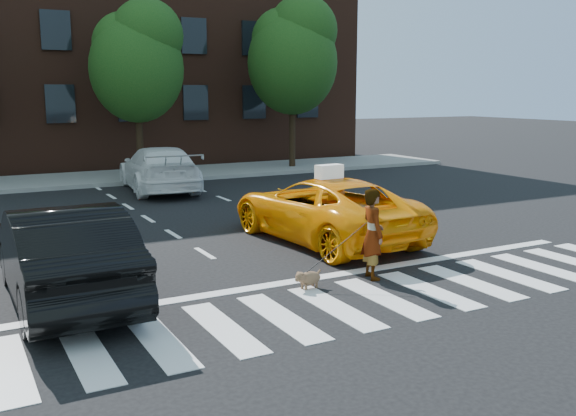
{
  "coord_description": "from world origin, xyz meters",
  "views": [
    {
      "loc": [
        -6.5,
        -8.57,
        3.54
      ],
      "look_at": [
        -0.18,
        3.16,
        1.1
      ],
      "focal_mm": 40.0,
      "sensor_mm": 36.0,
      "label": 1
    }
  ],
  "objects_px": {
    "black_sedan": "(64,253)",
    "woman": "(373,234)",
    "tree_right": "(293,51)",
    "white_suv": "(159,169)",
    "dog": "(307,278)",
    "tree_mid": "(137,57)",
    "taxi": "(324,209)"
  },
  "relations": [
    {
      "from": "dog",
      "to": "woman",
      "type": "bearing_deg",
      "value": -11.45
    },
    {
      "from": "tree_mid",
      "to": "woman",
      "type": "relative_size",
      "value": 4.09
    },
    {
      "from": "black_sedan",
      "to": "woman",
      "type": "height_order",
      "value": "woman"
    },
    {
      "from": "black_sedan",
      "to": "tree_right",
      "type": "bearing_deg",
      "value": -130.67
    },
    {
      "from": "black_sedan",
      "to": "dog",
      "type": "relative_size",
      "value": 8.22
    },
    {
      "from": "taxi",
      "to": "white_suv",
      "type": "relative_size",
      "value": 1.0
    },
    {
      "from": "tree_right",
      "to": "black_sedan",
      "type": "xyz_separation_m",
      "value": [
        -12.38,
        -14.5,
        -4.43
      ]
    },
    {
      "from": "tree_right",
      "to": "taxi",
      "type": "height_order",
      "value": "tree_right"
    },
    {
      "from": "tree_mid",
      "to": "tree_right",
      "type": "distance_m",
      "value": 7.01
    },
    {
      "from": "tree_right",
      "to": "white_suv",
      "type": "relative_size",
      "value": 1.4
    },
    {
      "from": "woman",
      "to": "tree_mid",
      "type": "bearing_deg",
      "value": 12.21
    },
    {
      "from": "taxi",
      "to": "woman",
      "type": "bearing_deg",
      "value": 70.78
    },
    {
      "from": "tree_mid",
      "to": "woman",
      "type": "distance_m",
      "value": 16.39
    },
    {
      "from": "white_suv",
      "to": "dog",
      "type": "xyz_separation_m",
      "value": [
        -1.13,
        -12.54,
        -0.59
      ]
    },
    {
      "from": "tree_mid",
      "to": "woman",
      "type": "xyz_separation_m",
      "value": [
        0.0,
        -15.9,
        -3.98
      ]
    },
    {
      "from": "white_suv",
      "to": "black_sedan",
      "type": "bearing_deg",
      "value": 71.58
    },
    {
      "from": "taxi",
      "to": "white_suv",
      "type": "xyz_separation_m",
      "value": [
        -1.17,
        9.38,
        0.03
      ]
    },
    {
      "from": "taxi",
      "to": "tree_mid",
      "type": "bearing_deg",
      "value": -90.05
    },
    {
      "from": "dog",
      "to": "tree_mid",
      "type": "bearing_deg",
      "value": 73.04
    },
    {
      "from": "tree_right",
      "to": "taxi",
      "type": "distance_m",
      "value": 14.84
    },
    {
      "from": "black_sedan",
      "to": "dog",
      "type": "height_order",
      "value": "black_sedan"
    },
    {
      "from": "taxi",
      "to": "woman",
      "type": "xyz_separation_m",
      "value": [
        -0.86,
        -3.16,
        0.11
      ]
    },
    {
      "from": "taxi",
      "to": "dog",
      "type": "bearing_deg",
      "value": 50.17
    },
    {
      "from": "tree_right",
      "to": "white_suv",
      "type": "bearing_deg",
      "value": -155.28
    },
    {
      "from": "black_sedan",
      "to": "white_suv",
      "type": "bearing_deg",
      "value": -114.7
    },
    {
      "from": "taxi",
      "to": "dog",
      "type": "xyz_separation_m",
      "value": [
        -2.29,
        -3.17,
        -0.56
      ]
    },
    {
      "from": "black_sedan",
      "to": "woman",
      "type": "xyz_separation_m",
      "value": [
        5.39,
        -1.4,
        0.04
      ]
    },
    {
      "from": "tree_right",
      "to": "woman",
      "type": "xyz_separation_m",
      "value": [
        -7.0,
        -15.9,
        -4.39
      ]
    },
    {
      "from": "tree_mid",
      "to": "taxi",
      "type": "relative_size",
      "value": 1.29
    },
    {
      "from": "taxi",
      "to": "black_sedan",
      "type": "height_order",
      "value": "black_sedan"
    },
    {
      "from": "black_sedan",
      "to": "dog",
      "type": "xyz_separation_m",
      "value": [
        3.96,
        -1.41,
        -0.63
      ]
    },
    {
      "from": "tree_right",
      "to": "white_suv",
      "type": "xyz_separation_m",
      "value": [
        -7.3,
        -3.36,
        -4.47
      ]
    }
  ]
}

